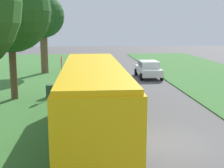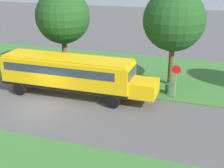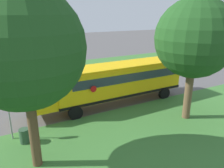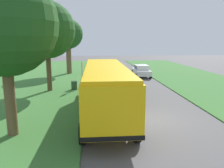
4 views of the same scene
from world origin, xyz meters
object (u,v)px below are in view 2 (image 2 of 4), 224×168
Objects in this scene: school_bus at (71,73)px; oak_tree_beside_bus at (62,17)px; oak_tree_roadside_mid at (173,21)px; trash_bin at (169,89)px; stop_sign at (176,78)px.

oak_tree_beside_bus reaches higher than school_bus.
oak_tree_beside_bus is at bearing -89.96° from oak_tree_roadside_mid.
oak_tree_beside_bus is 0.97× the size of oak_tree_roadside_mid.
oak_tree_beside_bus reaches higher than trash_bin.
school_bus is 13.80× the size of trash_bin.
school_bus is 4.53× the size of stop_sign.
oak_tree_roadside_mid is 5.56m from trash_bin.
oak_tree_beside_bus is 8.84× the size of trash_bin.
oak_tree_beside_bus is at bearing -147.99° from school_bus.
oak_tree_roadside_mid reaches higher than stop_sign.
oak_tree_roadside_mid is 9.10× the size of trash_bin.
school_bus reaches higher than stop_sign.
oak_tree_beside_bus is 11.65m from trash_bin.
trash_bin is at bearing -142.30° from stop_sign.
oak_tree_beside_bus is 10.06m from oak_tree_roadside_mid.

